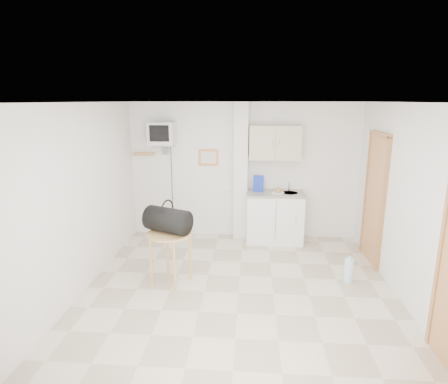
# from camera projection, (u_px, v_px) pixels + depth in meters

# --- Properties ---
(ground) EXTENTS (4.50, 4.50, 0.00)m
(ground) POSITION_uv_depth(u_px,v_px,m) (239.00, 293.00, 5.04)
(ground) COLOR beige
(ground) RESTS_ON ground
(room_envelope) EXTENTS (4.24, 4.54, 2.55)m
(room_envelope) POSITION_uv_depth(u_px,v_px,m) (259.00, 180.00, 4.74)
(room_envelope) COLOR white
(room_envelope) RESTS_ON ground
(kitchenette) EXTENTS (1.03, 0.58, 2.10)m
(kitchenette) POSITION_uv_depth(u_px,v_px,m) (275.00, 198.00, 6.74)
(kitchenette) COLOR white
(kitchenette) RESTS_ON ground
(crt_television) EXTENTS (0.44, 0.45, 2.15)m
(crt_television) POSITION_uv_depth(u_px,v_px,m) (162.00, 134.00, 6.64)
(crt_television) COLOR slate
(crt_television) RESTS_ON ground
(round_table) EXTENTS (0.64, 0.64, 0.74)m
(round_table) POSITION_uv_depth(u_px,v_px,m) (170.00, 240.00, 5.21)
(round_table) COLOR tan
(round_table) RESTS_ON ground
(duffel_bag) EXTENTS (0.72, 0.58, 0.47)m
(duffel_bag) POSITION_uv_depth(u_px,v_px,m) (168.00, 220.00, 5.17)
(duffel_bag) COLOR black
(duffel_bag) RESTS_ON round_table
(water_bottle) EXTENTS (0.13, 0.13, 0.39)m
(water_bottle) POSITION_uv_depth(u_px,v_px,m) (349.00, 270.00, 5.31)
(water_bottle) COLOR #B5E2F7
(water_bottle) RESTS_ON ground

